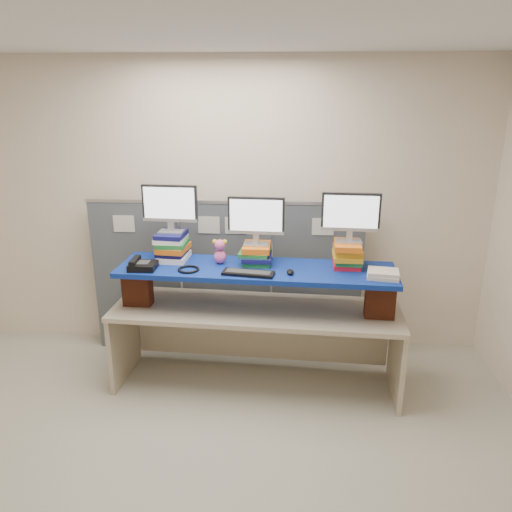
# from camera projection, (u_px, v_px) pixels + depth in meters

# --- Properties ---
(room) EXTENTS (5.00, 4.00, 2.80)m
(room) POSITION_uv_depth(u_px,v_px,m) (189.00, 286.00, 2.91)
(room) COLOR beige
(room) RESTS_ON ground
(cubicle_partition) EXTENTS (2.60, 0.06, 1.53)m
(cubicle_partition) POSITION_uv_depth(u_px,v_px,m) (226.00, 278.00, 4.80)
(cubicle_partition) COLOR #454A51
(cubicle_partition) RESTS_ON ground
(desk) EXTENTS (2.47, 0.86, 0.74)m
(desk) POSITION_uv_depth(u_px,v_px,m) (256.00, 324.00, 4.26)
(desk) COLOR #BBAA8E
(desk) RESTS_ON ground
(brick_pier_left) EXTENTS (0.24, 0.14, 0.32)m
(brick_pier_left) POSITION_uv_depth(u_px,v_px,m) (137.00, 287.00, 4.23)
(brick_pier_left) COLOR maroon
(brick_pier_left) RESTS_ON desk
(brick_pier_right) EXTENTS (0.24, 0.14, 0.32)m
(brick_pier_right) POSITION_uv_depth(u_px,v_px,m) (380.00, 299.00, 3.99)
(brick_pier_right) COLOR maroon
(brick_pier_right) RESTS_ON desk
(blue_board) EXTENTS (2.31, 0.71, 0.04)m
(blue_board) POSITION_uv_depth(u_px,v_px,m) (256.00, 270.00, 4.10)
(blue_board) COLOR navy
(blue_board) RESTS_ON brick_pier_left
(book_stack_left) EXTENTS (0.28, 0.33, 0.24)m
(book_stack_left) POSITION_uv_depth(u_px,v_px,m) (173.00, 246.00, 4.26)
(book_stack_left) COLOR white
(book_stack_left) RESTS_ON blue_board
(book_stack_center) EXTENTS (0.28, 0.32, 0.16)m
(book_stack_center) POSITION_uv_depth(u_px,v_px,m) (256.00, 254.00, 4.19)
(book_stack_center) COLOR #207B34
(book_stack_center) RESTS_ON blue_board
(book_stack_right) EXTENTS (0.25, 0.31, 0.21)m
(book_stack_right) POSITION_uv_depth(u_px,v_px,m) (347.00, 254.00, 4.09)
(book_stack_right) COLOR red
(book_stack_right) RESTS_ON blue_board
(monitor_left) EXTENTS (0.47, 0.14, 0.41)m
(monitor_left) POSITION_uv_depth(u_px,v_px,m) (170.00, 206.00, 4.14)
(monitor_left) COLOR #B1B1B7
(monitor_left) RESTS_ON book_stack_left
(monitor_center) EXTENTS (0.47, 0.14, 0.41)m
(monitor_center) POSITION_uv_depth(u_px,v_px,m) (256.00, 218.00, 4.08)
(monitor_center) COLOR #B1B1B7
(monitor_center) RESTS_ON book_stack_center
(monitor_right) EXTENTS (0.47, 0.14, 0.41)m
(monitor_right) POSITION_uv_depth(u_px,v_px,m) (351.00, 215.00, 3.98)
(monitor_right) COLOR #B1B1B7
(monitor_right) RESTS_ON book_stack_right
(keyboard) EXTENTS (0.43, 0.20, 0.03)m
(keyboard) POSITION_uv_depth(u_px,v_px,m) (248.00, 273.00, 3.94)
(keyboard) COLOR black
(keyboard) RESTS_ON blue_board
(mouse) EXTENTS (0.07, 0.11, 0.03)m
(mouse) POSITION_uv_depth(u_px,v_px,m) (290.00, 272.00, 3.95)
(mouse) COLOR black
(mouse) RESTS_ON blue_board
(desk_phone) EXTENTS (0.21, 0.19, 0.09)m
(desk_phone) POSITION_uv_depth(u_px,v_px,m) (142.00, 265.00, 4.05)
(desk_phone) COLOR black
(desk_phone) RESTS_ON blue_board
(headset) EXTENTS (0.21, 0.21, 0.02)m
(headset) POSITION_uv_depth(u_px,v_px,m) (189.00, 269.00, 4.03)
(headset) COLOR black
(headset) RESTS_ON blue_board
(plush_toy) EXTENTS (0.12, 0.09, 0.21)m
(plush_toy) POSITION_uv_depth(u_px,v_px,m) (220.00, 251.00, 4.16)
(plush_toy) COLOR pink
(plush_toy) RESTS_ON blue_board
(binder_stack) EXTENTS (0.27, 0.23, 0.06)m
(binder_stack) POSITION_uv_depth(u_px,v_px,m) (383.00, 274.00, 3.87)
(binder_stack) COLOR beige
(binder_stack) RESTS_ON blue_board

